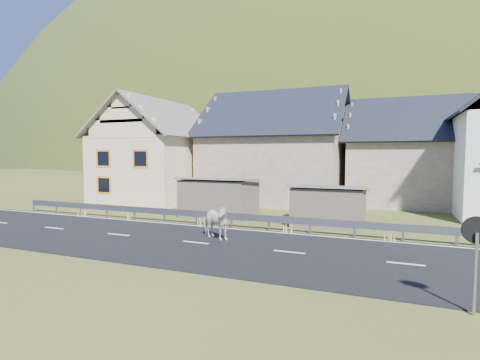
% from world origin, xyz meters
% --- Properties ---
extents(ground, '(160.00, 160.00, 0.00)m').
position_xyz_m(ground, '(0.00, 0.00, 0.00)').
color(ground, '#3E4E17').
rests_on(ground, ground).
extents(road, '(60.00, 7.00, 0.04)m').
position_xyz_m(road, '(0.00, 0.00, 0.02)').
color(road, black).
rests_on(road, ground).
extents(lane_markings, '(60.00, 6.60, 0.01)m').
position_xyz_m(lane_markings, '(0.00, 0.00, 0.04)').
color(lane_markings, silver).
rests_on(lane_markings, road).
extents(guardrail, '(28.10, 0.09, 0.75)m').
position_xyz_m(guardrail, '(-0.00, 3.68, 0.56)').
color(guardrail, '#93969B').
rests_on(guardrail, ground).
extents(shed_left, '(4.30, 3.30, 2.40)m').
position_xyz_m(shed_left, '(-2.00, 6.50, 1.10)').
color(shed_left, '#695A4D').
rests_on(shed_left, ground).
extents(shed_right, '(3.80, 2.90, 2.20)m').
position_xyz_m(shed_right, '(4.50, 6.00, 1.00)').
color(shed_right, '#695A4D').
rests_on(shed_right, ground).
extents(house_cream, '(7.80, 9.80, 8.30)m').
position_xyz_m(house_cream, '(-10.00, 12.00, 4.36)').
color(house_cream, beige).
rests_on(house_cream, ground).
extents(house_stone_a, '(10.80, 9.80, 8.90)m').
position_xyz_m(house_stone_a, '(-1.00, 15.00, 4.63)').
color(house_stone_a, tan).
rests_on(house_stone_a, ground).
extents(house_stone_b, '(9.80, 8.80, 8.10)m').
position_xyz_m(house_stone_b, '(9.00, 17.00, 4.24)').
color(house_stone_b, tan).
rests_on(house_stone_b, ground).
extents(mountain, '(440.00, 280.00, 260.00)m').
position_xyz_m(mountain, '(5.00, 180.00, -20.00)').
color(mountain, '#2C3D16').
rests_on(mountain, ground).
extents(conifer_patch, '(76.00, 50.00, 28.00)m').
position_xyz_m(conifer_patch, '(-55.00, 110.00, 6.00)').
color(conifer_patch, black).
rests_on(conifer_patch, ground).
extents(horse, '(1.53, 2.02, 1.55)m').
position_xyz_m(horse, '(0.41, 0.91, 0.81)').
color(horse, silver).
rests_on(horse, road).
extents(traffic_mirror, '(0.64, 0.19, 2.30)m').
position_xyz_m(traffic_mirror, '(9.33, -3.62, 1.69)').
color(traffic_mirror, '#93969B').
rests_on(traffic_mirror, ground).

